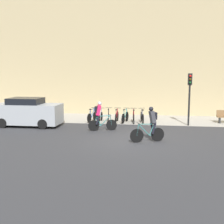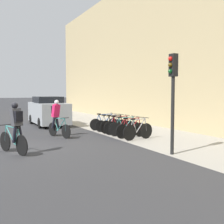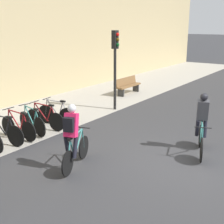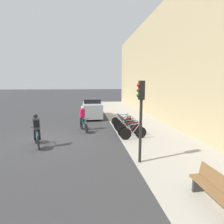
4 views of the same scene
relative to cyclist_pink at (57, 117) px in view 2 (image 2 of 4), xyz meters
The scene contains 14 objects.
ground 3.23m from the cyclist_pink, 46.72° to the right, with size 200.00×200.00×0.00m, color #333335.
kerb_strip 5.06m from the cyclist_pink, 64.77° to the left, with size 44.00×4.50×0.01m, color #A39E93.
building_facade 8.42m from the cyclist_pink, 73.26° to the left, with size 44.00×0.60×10.08m, color tan.
cyclist_pink is the anchor object (origin of this frame).
cyclist_grey 3.82m from the cyclist_pink, 36.98° to the right, with size 1.70×0.75×1.79m.
parked_bike_0 3.28m from the cyclist_pink, 110.11° to the left, with size 0.49×1.66×0.96m.
parked_bike_1 3.13m from the cyclist_pink, 99.71° to the left, with size 0.46×1.63×0.95m.
parked_bike_2 3.09m from the cyclist_pink, 88.63° to the left, with size 0.46×1.72×0.98m.
parked_bike_3 3.15m from the cyclist_pink, 77.69° to the left, with size 0.46×1.73×0.97m.
parked_bike_4 3.33m from the cyclist_pink, 67.60° to the left, with size 0.48×1.66×0.98m.
parked_bike_5 3.59m from the cyclist_pink, 58.71° to the left, with size 0.46×1.73×0.97m.
parked_bike_6 3.93m from the cyclist_pink, 51.28° to the left, with size 0.46×1.68×0.99m.
traffic_light_pole 6.20m from the cyclist_pink, 24.22° to the left, with size 0.26×0.30×3.42m.
parked_car 4.99m from the cyclist_pink, behind, with size 4.30×1.84×1.85m.
Camera 2 is at (10.94, -1.39, 2.14)m, focal length 45.00 mm.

